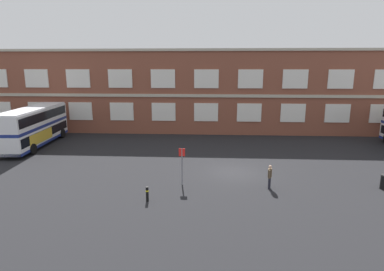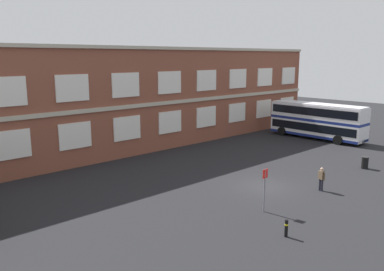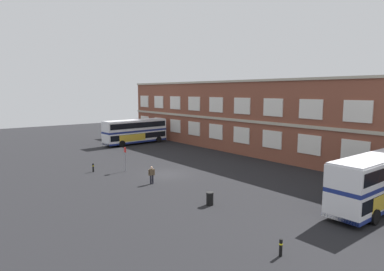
{
  "view_description": "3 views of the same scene",
  "coord_description": "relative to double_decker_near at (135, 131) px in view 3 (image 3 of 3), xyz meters",
  "views": [
    {
      "loc": [
        -1.99,
        -24.33,
        8.39
      ],
      "look_at": [
        -3.51,
        2.02,
        2.53
      ],
      "focal_mm": 29.69,
      "sensor_mm": 36.0,
      "label": 1
    },
    {
      "loc": [
        -22.81,
        -16.77,
        9.34
      ],
      "look_at": [
        -3.42,
        4.07,
        3.68
      ],
      "focal_mm": 37.18,
      "sensor_mm": 36.0,
      "label": 2
    },
    {
      "loc": [
        28.9,
        -19.56,
        8.8
      ],
      "look_at": [
        1.07,
        2.47,
        4.07
      ],
      "focal_mm": 31.26,
      "sensor_mm": 36.0,
      "label": 3
    }
  ],
  "objects": [
    {
      "name": "safety_bollard_west",
      "position": [
        39.0,
        -12.7,
        -1.66
      ],
      "size": [
        0.19,
        0.19,
        0.95
      ],
      "color": "black",
      "rests_on": "ground"
    },
    {
      "name": "waiting_passenger",
      "position": [
        22.6,
        -10.7,
        -1.22
      ],
      "size": [
        0.34,
        0.64,
        1.7
      ],
      "color": "black",
      "rests_on": "ground"
    },
    {
      "name": "ground_plane",
      "position": [
        20.42,
        -5.39,
        -2.15
      ],
      "size": [
        120.0,
        120.0,
        0.0
      ],
      "primitive_type": "plane",
      "color": "black"
    },
    {
      "name": "bus_stand_flag",
      "position": [
        16.49,
        -10.33,
        -0.51
      ],
      "size": [
        0.44,
        0.1,
        2.7
      ],
      "color": "slate",
      "rests_on": "ground"
    },
    {
      "name": "brick_terminal_building",
      "position": [
        17.94,
        10.59,
        2.86
      ],
      "size": [
        57.2,
        8.19,
        10.31
      ],
      "color": "brown",
      "rests_on": "ground"
    },
    {
      "name": "double_decker_middle",
      "position": [
        38.92,
        -0.93,
        0.0
      ],
      "size": [
        2.9,
        11.01,
        4.07
      ],
      "color": "silver",
      "rests_on": "ground"
    },
    {
      "name": "safety_bollard_east",
      "position": [
        14.55,
        -13.24,
        -1.66
      ],
      "size": [
        0.19,
        0.19,
        0.95
      ],
      "color": "black",
      "rests_on": "ground"
    },
    {
      "name": "double_decker_near",
      "position": [
        0.0,
        0.0,
        0.0
      ],
      "size": [
        3.36,
        11.14,
        4.07
      ],
      "color": "silver",
      "rests_on": "ground"
    },
    {
      "name": "station_litter_bin",
      "position": [
        30.54,
        -10.31,
        -1.63
      ],
      "size": [
        0.6,
        0.6,
        1.03
      ],
      "color": "black",
      "rests_on": "ground"
    }
  ]
}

